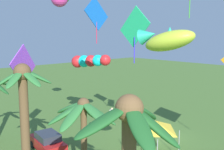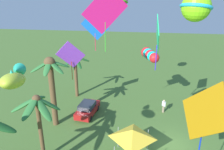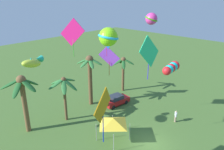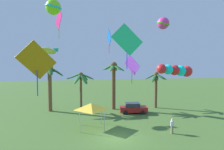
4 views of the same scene
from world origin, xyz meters
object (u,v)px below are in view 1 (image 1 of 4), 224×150
Objects in this scene: palm_tree_3 at (129,144)px; kite_diamond_6 at (96,14)px; festival_tent at (155,125)px; kite_diamond_3 at (23,66)px; kite_diamond_5 at (135,28)px; kite_fish_1 at (166,40)px; palm_tree_1 at (83,121)px; kite_tube_0 at (89,61)px; spectator_0 at (112,115)px; palm_tree_0 at (24,97)px; parked_car_0 at (47,142)px.

kite_diamond_6 is at bearing -32.48° from palm_tree_3.
festival_tent is 0.66× the size of kite_diamond_3.
kite_diamond_5 is (9.27, -10.26, 4.59)m from palm_tree_3.
kite_fish_1 is at bearing -175.45° from kite_diamond_3.
kite_diamond_5 reaches higher than palm_tree_1.
kite_diamond_6 is (2.57, 3.42, 8.07)m from festival_tent.
kite_tube_0 is at bearing -7.72° from festival_tent.
spectator_0 is at bearing -49.02° from palm_tree_1.
festival_tent is 0.90× the size of kite_diamond_6.
kite_fish_1 is 8.39m from kite_diamond_6.
kite_fish_1 is (-13.42, 9.23, 8.17)m from spectator_0.
spectator_0 is 11.96m from kite_diamond_3.
kite_tube_0 is at bearing -26.43° from kite_fish_1.
palm_tree_3 is 1.62× the size of kite_diamond_3.
festival_tent is 0.59× the size of kite_diamond_5.
palm_tree_0 is 1.25× the size of palm_tree_1.
kite_tube_0 is 1.06× the size of kite_diamond_3.
kite_fish_1 is 0.57× the size of kite_diamond_5.
palm_tree_3 is 2.47× the size of festival_tent.
parked_car_0 is 8.76m from spectator_0.
kite_diamond_6 is at bearing 145.77° from kite_tube_0.
kite_fish_1 is (-11.66, 0.65, 8.23)m from parked_car_0.
kite_fish_1 is at bearing 139.26° from kite_diamond_5.
kite_fish_1 is at bearing -162.74° from palm_tree_1.
palm_tree_3 is 12.47m from kite_diamond_3.
parked_car_0 is 9.33m from kite_tube_0.
festival_tent is 9.13m from kite_diamond_6.
palm_tree_3 is 18.08m from kite_tube_0.
kite_diamond_3 is (-2.84, 8.26, 0.38)m from kite_tube_0.
parked_car_0 is 1.29× the size of kite_diamond_6.
spectator_0 is 0.36× the size of kite_diamond_3.
palm_tree_3 is 4.43× the size of spectator_0.
festival_tent is 10.38m from kite_tube_0.
palm_tree_1 is 2.07× the size of festival_tent.
festival_tent is (5.60, -8.61, -2.67)m from palm_tree_3.
kite_diamond_3 is (0.22, 1.60, 6.15)m from parked_car_0.
kite_fish_1 is at bearing 176.80° from parked_car_0.
parked_car_0 is at bearing 27.08° from kite_diamond_6.
parked_car_0 is at bearing -3.20° from kite_fish_1.
kite_diamond_5 reaches higher than parked_car_0.
palm_tree_3 is at bearing 132.09° from kite_diamond_5.
parked_car_0 is 0.94× the size of kite_diamond_3.
palm_tree_0 is at bearing 13.39° from kite_fish_1.
kite_fish_1 is 0.63× the size of kite_diamond_3.
kite_diamond_3 is at bearing 71.05° from kite_diamond_5.
kite_fish_1 reaches higher than parked_car_0.
kite_tube_0 is at bearing -60.35° from palm_tree_0.
palm_tree_3 is 2.57× the size of kite_fish_1.
spectator_0 is (13.77, -11.81, -4.33)m from palm_tree_3.
kite_diamond_3 is at bearing 41.22° from kite_diamond_6.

